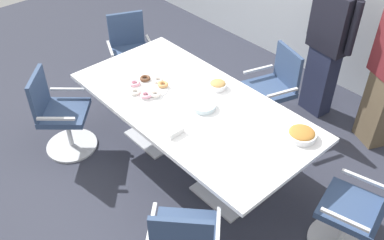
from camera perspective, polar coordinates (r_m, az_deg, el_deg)
ground_plane at (r=4.49m, az=0.00°, el=-5.50°), size 10.00×10.00×0.01m
conference_table at (r=4.07m, az=0.00°, el=0.82°), size 2.40×1.20×0.75m
office_chair_0 at (r=5.45m, az=-8.17°, el=8.47°), size 0.71×0.71×0.91m
office_chair_1 at (r=4.59m, az=-17.17°, el=0.40°), size 0.76×0.76×0.91m
office_chair_3 at (r=3.73m, az=21.06°, el=-11.82°), size 0.66×0.66×0.91m
office_chair_4 at (r=4.81m, az=10.65°, el=3.62°), size 0.68×0.68×0.91m
person_standing_0 at (r=4.90m, az=17.69°, el=9.76°), size 0.62×0.28×1.71m
snack_bowl_pretzels at (r=3.71m, az=14.40°, el=-1.83°), size 0.25×0.25×0.08m
snack_bowl_cookies at (r=4.18m, az=3.46°, el=4.71°), size 0.17×0.17×0.08m
donut_platter at (r=4.20m, az=-5.85°, el=4.37°), size 0.39×0.40×0.04m
plate_stack at (r=3.92m, az=1.56°, el=1.87°), size 0.23×0.23×0.05m
napkin_pile at (r=3.66m, az=-2.73°, el=-1.25°), size 0.16×0.16×0.06m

